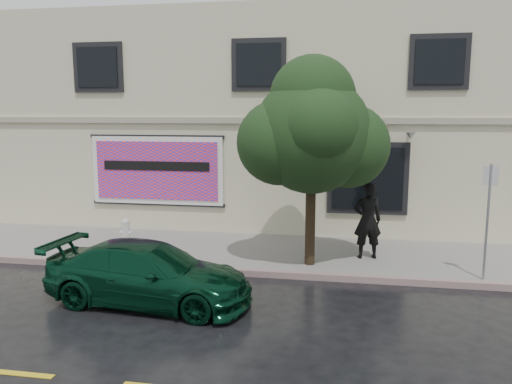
% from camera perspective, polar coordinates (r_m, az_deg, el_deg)
% --- Properties ---
extents(ground, '(90.00, 90.00, 0.00)m').
position_cam_1_polar(ground, '(10.71, -4.18, -11.96)').
color(ground, black).
rests_on(ground, ground).
extents(sidewalk, '(20.00, 3.50, 0.15)m').
position_cam_1_polar(sidewalk, '(13.70, -0.88, -6.85)').
color(sidewalk, gray).
rests_on(sidewalk, ground).
extents(curb, '(20.00, 0.18, 0.16)m').
position_cam_1_polar(curb, '(12.06, -2.44, -9.11)').
color(curb, gray).
rests_on(curb, ground).
extents(building, '(20.00, 8.12, 7.00)m').
position_cam_1_polar(building, '(18.85, 2.36, 8.09)').
color(building, beige).
rests_on(building, ground).
extents(billboard, '(4.30, 0.16, 2.20)m').
position_cam_1_polar(billboard, '(15.76, -11.27, 2.43)').
color(billboard, white).
rests_on(billboard, ground).
extents(car, '(4.39, 2.27, 1.23)m').
position_cam_1_polar(car, '(10.46, -12.16, -9.10)').
color(car, '#08341F').
rests_on(car, ground).
extents(pedestrian, '(0.80, 0.61, 1.97)m').
position_cam_1_polar(pedestrian, '(12.97, 12.63, -3.18)').
color(pedestrian, black).
rests_on(pedestrian, sidewalk).
extents(umbrella, '(1.30, 1.30, 0.82)m').
position_cam_1_polar(umbrella, '(12.75, 12.85, 2.94)').
color(umbrella, black).
rests_on(umbrella, pedestrian).
extents(street_tree, '(2.81, 2.81, 4.58)m').
position_cam_1_polar(street_tree, '(11.92, 6.39, 6.49)').
color(street_tree, '#322616').
rests_on(street_tree, sidewalk).
extents(fire_hydrant, '(0.32, 0.30, 0.78)m').
position_cam_1_polar(fire_hydrant, '(14.37, -14.64, -4.52)').
color(fire_hydrant, silver).
rests_on(fire_hydrant, sidewalk).
extents(sign_pole, '(0.30, 0.15, 2.59)m').
position_cam_1_polar(sign_pole, '(12.02, 24.99, -2.01)').
color(sign_pole, '#9DA0A5').
rests_on(sign_pole, sidewalk).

